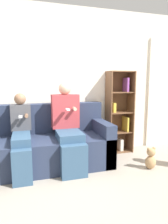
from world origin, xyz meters
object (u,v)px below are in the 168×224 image
at_px(bookshelf, 119,113).
at_px(teddy_bear, 151,159).
at_px(child_seated, 21,134).
at_px(couch, 38,146).
at_px(adult_seated, 68,124).

distance_m(bookshelf, teddy_bear, 1.05).
relative_size(child_seated, teddy_bear, 3.34).
xyz_separation_m(child_seated, teddy_bear, (1.84, -0.40, -0.41)).
relative_size(couch, bookshelf, 1.48).
distance_m(child_seated, teddy_bear, 1.93).
distance_m(adult_seated, child_seated, 0.68).
relative_size(couch, child_seated, 1.95).
bearing_deg(teddy_bear, adult_seated, 159.10).
distance_m(couch, bookshelf, 1.57).
xyz_separation_m(child_seated, bookshelf, (1.73, 0.47, 0.16)).
bearing_deg(child_seated, teddy_bear, -12.33).
height_order(couch, teddy_bear, couch).
xyz_separation_m(couch, adult_seated, (0.44, -0.13, 0.34)).
bearing_deg(couch, adult_seated, -16.83).
bearing_deg(adult_seated, couch, 163.17).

